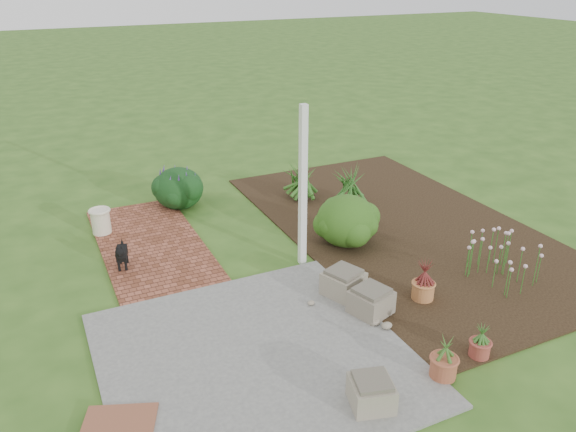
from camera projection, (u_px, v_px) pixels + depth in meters
name	position (u px, v px, depth m)	size (l,w,h in m)	color
ground	(287.00, 270.00, 8.57)	(80.00, 80.00, 0.00)	#2F571B
concrete_patio	(255.00, 357.00, 6.63)	(3.50, 3.50, 0.04)	slate
brick_path	(150.00, 243.00, 9.34)	(1.60, 3.50, 0.04)	brown
garden_bed	(403.00, 227.00, 9.96)	(4.00, 7.00, 0.03)	black
veranda_post	(303.00, 188.00, 8.26)	(0.10, 0.10, 2.50)	white
stone_trough_near	(371.00, 394.00, 5.83)	(0.43, 0.43, 0.29)	gray
stone_trough_mid	(343.00, 283.00, 7.82)	(0.48, 0.48, 0.32)	#767259
stone_trough_far	(371.00, 302.00, 7.39)	(0.47, 0.47, 0.31)	#726A54
coir_doormat	(120.00, 421.00, 5.65)	(0.72, 0.46, 0.02)	brown
black_dog	(121.00, 253.00, 8.44)	(0.23, 0.49, 0.42)	black
cream_ceramic_urn	(101.00, 221.00, 9.59)	(0.32, 0.32, 0.42)	beige
evergreen_shrub	(347.00, 219.00, 9.17)	(1.00, 1.00, 0.85)	#193F12
agapanthus_clump_back	(348.00, 183.00, 10.62)	(1.02, 1.02, 0.92)	#1D4412
agapanthus_clump_front	(300.00, 178.00, 10.97)	(0.95, 0.95, 0.84)	#103C16
pink_flower_patch	(500.00, 257.00, 8.16)	(1.07, 1.07, 0.69)	#113D0F
terracotta_pot_bronze	(423.00, 290.00, 7.74)	(0.30, 0.30, 0.25)	#B6713D
terracotta_pot_small_left	(480.00, 349.00, 6.60)	(0.24, 0.24, 0.20)	#963D32
terracotta_pot_small_right	(443.00, 367.00, 6.25)	(0.30, 0.30, 0.25)	#9A4F34
purple_flowering_bush	(178.00, 187.00, 10.66)	(0.94, 0.94, 0.80)	black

